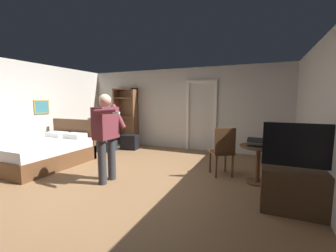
{
  "coord_description": "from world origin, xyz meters",
  "views": [
    {
      "loc": [
        2.34,
        -3.28,
        1.52
      ],
      "look_at": [
        0.83,
        0.25,
        1.06
      ],
      "focal_mm": 23.03,
      "sensor_mm": 36.0,
      "label": 1
    }
  ],
  "objects": [
    {
      "name": "tv_flatscreen",
      "position": [
        2.89,
        -0.05,
        0.38
      ],
      "size": [
        1.0,
        0.4,
        1.23
      ],
      "color": "#4C331E",
      "rests_on": "ground_plane"
    },
    {
      "name": "bed",
      "position": [
        -2.27,
        0.16,
        0.3
      ],
      "size": [
        1.43,
        1.94,
        1.02
      ],
      "color": "brown",
      "rests_on": "ground_plane"
    },
    {
      "name": "doorway_frame",
      "position": [
        0.71,
        3.08,
        1.22
      ],
      "size": [
        0.93,
        0.08,
        2.13
      ],
      "color": "white",
      "rests_on": "ground_plane"
    },
    {
      "name": "wooden_chair",
      "position": [
        1.69,
        1.02,
        0.54
      ],
      "size": [
        0.58,
        0.58,
        0.99
      ],
      "color": "brown",
      "rests_on": "ground_plane"
    },
    {
      "name": "bottle_on_table",
      "position": [
        2.48,
        0.82,
        0.81
      ],
      "size": [
        0.06,
        0.06,
        0.26
      ],
      "color": "#285732",
      "rests_on": "side_table"
    },
    {
      "name": "person_blue_shirt",
      "position": [
        -0.24,
        -0.13,
        0.95
      ],
      "size": [
        0.66,
        0.62,
        1.64
      ],
      "color": "#333338",
      "rests_on": "ground_plane"
    },
    {
      "name": "side_table",
      "position": [
        2.34,
        0.9,
        0.47
      ],
      "size": [
        0.66,
        0.66,
        0.7
      ],
      "color": "brown",
      "rests_on": "ground_plane"
    },
    {
      "name": "wall_back",
      "position": [
        0.0,
        3.16,
        1.25
      ],
      "size": [
        6.62,
        0.12,
        2.51
      ],
      "primitive_type": "cube",
      "color": "beige",
      "rests_on": "ground_plane"
    },
    {
      "name": "wall_left",
      "position": [
        -3.25,
        0.0,
        1.25
      ],
      "size": [
        0.15,
        6.45,
        2.51
      ],
      "color": "beige",
      "rests_on": "ground_plane"
    },
    {
      "name": "ground_plane",
      "position": [
        0.0,
        0.0,
        0.0
      ],
      "size": [
        7.02,
        7.02,
        0.0
      ],
      "primitive_type": "plane",
      "color": "olive"
    },
    {
      "name": "laptop",
      "position": [
        2.31,
        0.86,
        0.75
      ],
      "size": [
        0.33,
        0.34,
        0.15
      ],
      "color": "black",
      "rests_on": "side_table"
    },
    {
      "name": "suitcase_dark",
      "position": [
        -1.87,
        1.85,
        0.15
      ],
      "size": [
        0.57,
        0.45,
        0.3
      ],
      "primitive_type": "cube",
      "rotation": [
        0.0,
        0.0,
        0.15
      ],
      "color": "#1E2D38",
      "rests_on": "ground_plane"
    },
    {
      "name": "suitcase_small",
      "position": [
        -1.37,
        2.33,
        0.23
      ],
      "size": [
        0.53,
        0.35,
        0.45
      ],
      "primitive_type": "cube",
      "rotation": [
        0.0,
        0.0,
        0.08
      ],
      "color": "black",
      "rests_on": "ground_plane"
    },
    {
      "name": "bookshelf",
      "position": [
        -1.89,
        2.94,
        1.03
      ],
      "size": [
        0.83,
        0.32,
        1.92
      ],
      "color": "brown",
      "rests_on": "ground_plane"
    }
  ]
}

